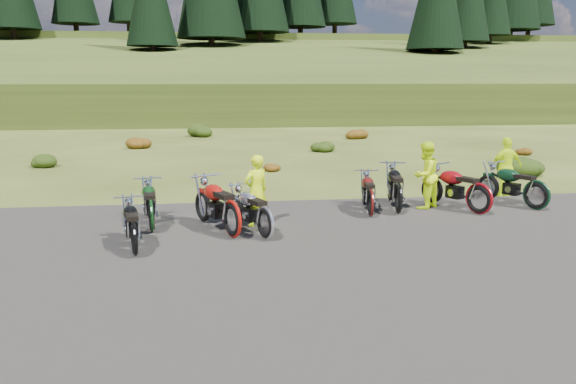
{
  "coord_description": "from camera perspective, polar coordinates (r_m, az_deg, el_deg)",
  "views": [
    {
      "loc": [
        -2.16,
        -11.24,
        3.42
      ],
      "look_at": [
        -0.74,
        0.7,
        0.95
      ],
      "focal_mm": 35.0,
      "sensor_mm": 36.0,
      "label": 1
    }
  ],
  "objects": [
    {
      "name": "person_right_a",
      "position": [
        15.1,
        13.74,
        1.56
      ],
      "size": [
        1.08,
        1.05,
        1.76
      ],
      "primitive_type": "imported",
      "rotation": [
        0.0,
        0.0,
        3.8
      ],
      "color": "#C4E60C",
      "rests_on": "ground"
    },
    {
      "name": "motorcycle_6",
      "position": [
        14.98,
        18.74,
        -2.24
      ],
      "size": [
        1.75,
        2.32,
        1.17
      ],
      "primitive_type": null,
      "rotation": [
        0.0,
        0.0,
        2.08
      ],
      "color": "maroon",
      "rests_on": "ground"
    },
    {
      "name": "motorcycle_1",
      "position": [
        12.2,
        -5.65,
        -4.75
      ],
      "size": [
        1.69,
        2.42,
        1.21
      ],
      "primitive_type": null,
      "rotation": [
        0.0,
        0.0,
        2.01
      ],
      "color": "#9E120B",
      "rests_on": "ground"
    },
    {
      "name": "shrub_1",
      "position": [
        23.79,
        -23.73,
        3.08
      ],
      "size": [
        1.03,
        1.03,
        0.61
      ],
      "primitive_type": "ellipsoid",
      "color": "#19310C",
      "rests_on": "ground"
    },
    {
      "name": "gravel_pad",
      "position": [
        10.09,
        6.04,
        -8.3
      ],
      "size": [
        20.0,
        12.0,
        0.04
      ],
      "primitive_type": "cube",
      "color": "black",
      "rests_on": "ground"
    },
    {
      "name": "person_right_b",
      "position": [
        17.37,
        21.27,
        2.31
      ],
      "size": [
        1.04,
        0.53,
        1.71
      ],
      "primitive_type": "imported",
      "rotation": [
        0.0,
        0.0,
        3.26
      ],
      "color": "#C4E60C",
      "rests_on": "ground"
    },
    {
      "name": "motorcycle_4",
      "position": [
        14.1,
        8.38,
        -2.57
      ],
      "size": [
        0.9,
        2.01,
        1.02
      ],
      "primitive_type": null,
      "rotation": [
        0.0,
        0.0,
        1.44
      ],
      "color": "#52100D",
      "rests_on": "ground"
    },
    {
      "name": "shrub_5",
      "position": [
        26.34,
        3.45,
        4.78
      ],
      "size": [
        1.03,
        1.03,
        0.61
      ],
      "primitive_type": "ellipsoid",
      "color": "#19310C",
      "rests_on": "ground"
    },
    {
      "name": "hill_plateau",
      "position": [
        121.31,
        -5.86,
        9.91
      ],
      "size": [
        300.0,
        90.0,
        9.17
      ],
      "primitive_type": "cube",
      "color": "#2F3F15",
      "rests_on": "ground"
    },
    {
      "name": "shrub_3",
      "position": [
        33.29,
        -8.79,
        6.35
      ],
      "size": [
        1.56,
        1.56,
        0.92
      ],
      "primitive_type": "ellipsoid",
      "color": "#19310C",
      "rests_on": "ground"
    },
    {
      "name": "shrub_4",
      "position": [
        20.76,
        -1.86,
        2.74
      ],
      "size": [
        0.77,
        0.77,
        0.45
      ],
      "primitive_type": "ellipsoid",
      "color": "#652B0C",
      "rests_on": "ground"
    },
    {
      "name": "shrub_7",
      "position": [
        21.32,
        22.69,
        2.71
      ],
      "size": [
        1.56,
        1.56,
        0.92
      ],
      "primitive_type": "ellipsoid",
      "color": "#19310C",
      "rests_on": "ground"
    },
    {
      "name": "shrub_6",
      "position": [
        32.09,
        6.9,
        6.07
      ],
      "size": [
        1.3,
        1.3,
        0.77
      ],
      "primitive_type": "ellipsoid",
      "color": "#652B0C",
      "rests_on": "ground"
    },
    {
      "name": "hill_slope",
      "position": [
        61.37,
        -4.82,
        8.35
      ],
      "size": [
        300.0,
        45.97,
        9.37
      ],
      "primitive_type": null,
      "rotation": [
        0.14,
        0.0,
        0.0
      ],
      "color": "#2F3F15",
      "rests_on": "ground"
    },
    {
      "name": "shrub_8",
      "position": [
        27.34,
        22.57,
        4.0
      ],
      "size": [
        0.77,
        0.77,
        0.45
      ],
      "primitive_type": "ellipsoid",
      "color": "#652B0C",
      "rests_on": "ground"
    },
    {
      "name": "ground",
      "position": [
        11.94,
        3.92,
        -5.08
      ],
      "size": [
        300.0,
        300.0,
        0.0
      ],
      "primitive_type": "plane",
      "color": "#363E14",
      "rests_on": "ground"
    },
    {
      "name": "motorcycle_5",
      "position": [
        14.54,
        11.11,
        -2.24
      ],
      "size": [
        1.08,
        2.3,
        1.16
      ],
      "primitive_type": null,
      "rotation": [
        0.0,
        0.0,
        1.41
      ],
      "color": "black",
      "rests_on": "ground"
    },
    {
      "name": "motorcycle_3",
      "position": [
        12.03,
        -2.31,
        -4.93
      ],
      "size": [
        1.45,
        2.12,
        1.06
      ],
      "primitive_type": null,
      "rotation": [
        0.0,
        0.0,
        2.0
      ],
      "color": "silver",
      "rests_on": "ground"
    },
    {
      "name": "person_middle",
      "position": [
        12.92,
        -3.24,
        0.01
      ],
      "size": [
        0.72,
        0.64,
        1.66
      ],
      "primitive_type": "imported",
      "rotation": [
        0.0,
        0.0,
        3.65
      ],
      "color": "#C4E60C",
      "rests_on": "ground"
    },
    {
      "name": "motorcycle_2",
      "position": [
        12.96,
        -13.62,
        -4.04
      ],
      "size": [
        1.01,
        2.11,
        1.06
      ],
      "primitive_type": null,
      "rotation": [
        0.0,
        0.0,
        1.74
      ],
      "color": "black",
      "rests_on": "ground"
    },
    {
      "name": "motorcycle_0",
      "position": [
        11.34,
        -15.24,
        -6.38
      ],
      "size": [
        1.04,
        1.98,
        0.99
      ],
      "primitive_type": null,
      "rotation": [
        0.0,
        0.0,
        1.8
      ],
      "color": "black",
      "rests_on": "ground"
    },
    {
      "name": "shrub_2",
      "position": [
        28.29,
        -15.02,
        5.03
      ],
      "size": [
        1.3,
        1.3,
        0.77
      ],
      "primitive_type": "ellipsoid",
      "color": "#652B0C",
      "rests_on": "ground"
    },
    {
      "name": "motorcycle_7",
      "position": [
        16.02,
        23.81,
        -1.75
      ],
      "size": [
        1.68,
        2.27,
        1.15
      ],
      "primitive_type": null,
      "rotation": [
        0.0,
        0.0,
        2.07
      ],
      "color": "black",
      "rests_on": "ground"
    }
  ]
}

